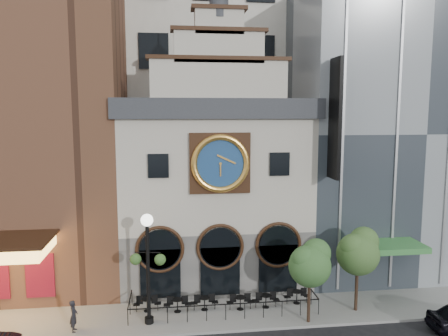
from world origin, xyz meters
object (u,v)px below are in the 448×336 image
(bistro_4, at_px, (266,300))
(pedestrian, at_px, (74,316))
(bistro_3, at_px, (240,302))
(tree_left, at_px, (310,262))
(tree_right, at_px, (358,250))
(bistro_0, at_px, (147,304))
(bistro_1, at_px, (177,304))
(bistro_5, at_px, (297,296))
(lamppost, at_px, (148,256))
(bistro_2, at_px, (205,302))

(bistro_4, bearing_deg, pedestrian, -171.90)
(bistro_3, xyz_separation_m, bistro_4, (1.53, 0.07, 0.00))
(tree_left, height_order, tree_right, tree_right)
(pedestrian, bearing_deg, tree_right, -92.07)
(bistro_3, bearing_deg, bistro_0, 175.52)
(bistro_1, xyz_separation_m, bistro_5, (7.12, 0.25, 0.00))
(bistro_3, xyz_separation_m, tree_right, (6.68, -0.86, 3.09))
(tree_left, distance_m, tree_right, 3.34)
(lamppost, height_order, tree_right, lamppost)
(bistro_1, bearing_deg, bistro_2, 1.93)
(bistro_4, bearing_deg, bistro_0, 177.08)
(bistro_3, height_order, bistro_5, same)
(bistro_1, bearing_deg, bistro_0, 170.61)
(lamppost, bearing_deg, bistro_0, 106.89)
(bistro_2, distance_m, lamppost, 4.69)
(bistro_4, height_order, tree_left, tree_left)
(bistro_0, xyz_separation_m, bistro_2, (3.29, -0.23, 0.00))
(tree_left, bearing_deg, bistro_4, 135.08)
(bistro_3, distance_m, bistro_4, 1.53)
(bistro_3, height_order, tree_left, tree_left)
(bistro_3, height_order, lamppost, lamppost)
(bistro_4, distance_m, bistro_5, 1.98)
(bistro_4, bearing_deg, lamppost, -170.82)
(bistro_0, relative_size, bistro_2, 1.00)
(lamppost, bearing_deg, bistro_1, 46.44)
(bistro_4, relative_size, bistro_5, 1.00)
(bistro_5, height_order, lamppost, lamppost)
(bistro_1, xyz_separation_m, tree_left, (7.13, -2.03, 2.89))
(bistro_1, distance_m, bistro_2, 1.56)
(bistro_1, bearing_deg, bistro_3, -2.10)
(bistro_3, bearing_deg, bistro_4, 2.55)
(bistro_2, distance_m, bistro_3, 2.07)
(tree_left, bearing_deg, bistro_2, 159.48)
(bistro_3, relative_size, bistro_5, 1.00)
(bistro_3, bearing_deg, lamppost, -168.89)
(bistro_2, distance_m, pedestrian, 7.17)
(bistro_0, distance_m, pedestrian, 4.14)
(bistro_1, relative_size, bistro_2, 1.00)
(tree_left, xyz_separation_m, tree_right, (3.17, 1.04, 0.20))
(bistro_0, distance_m, bistro_3, 5.37)
(bistro_4, height_order, pedestrian, pedestrian)
(bistro_0, bearing_deg, bistro_5, -0.22)
(bistro_5, bearing_deg, bistro_4, -170.79)
(bistro_4, distance_m, pedestrian, 10.68)
(bistro_1, relative_size, lamppost, 0.26)
(bistro_5, bearing_deg, lamppost, -170.81)
(bistro_3, bearing_deg, pedestrian, -170.97)
(bistro_4, relative_size, tree_left, 0.35)
(bistro_4, bearing_deg, bistro_2, 178.13)
(bistro_5, distance_m, tree_right, 4.61)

